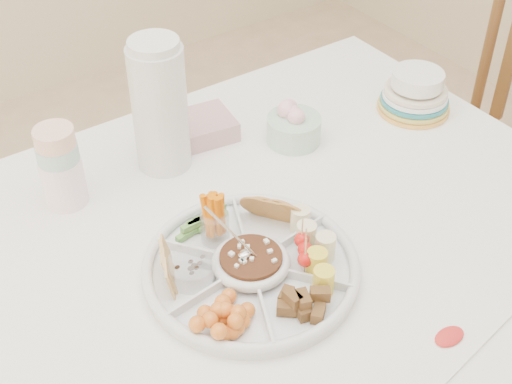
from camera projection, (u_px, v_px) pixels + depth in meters
dining_table at (227, 375)px, 1.56m from camera, size 1.52×1.02×0.76m
chair at (492, 153)px, 2.03m from camera, size 0.46×0.46×0.95m
party_tray at (251, 265)px, 1.26m from camera, size 0.42×0.42×0.04m
bean_dip at (251, 262)px, 1.25m from camera, size 0.12×0.12×0.04m
tortillas at (273, 210)px, 1.34m from camera, size 0.10×0.10×0.05m
carrot_cucumber at (204, 211)px, 1.31m from camera, size 0.12×0.12×0.10m
pita_raisins at (177, 267)px, 1.22m from camera, size 0.13×0.13×0.06m
cherries at (225, 313)px, 1.15m from camera, size 0.14×0.14×0.05m
granola_chunks at (303, 301)px, 1.17m from camera, size 0.10×0.10×0.04m
banana_tomato at (323, 240)px, 1.25m from camera, size 0.13×0.13×0.10m
cup_stack at (58, 154)px, 1.36m from camera, size 0.09×0.09×0.23m
thermos at (159, 104)px, 1.43m from camera, size 0.13×0.13×0.29m
flower_bowl at (294, 124)px, 1.56m from camera, size 0.12×0.12×0.09m
napkin_stack at (201, 127)px, 1.59m from camera, size 0.15×0.14×0.05m
plate_stack at (416, 90)px, 1.65m from camera, size 0.21×0.21×0.11m
placemat at (436, 347)px, 1.14m from camera, size 0.32×0.15×0.01m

